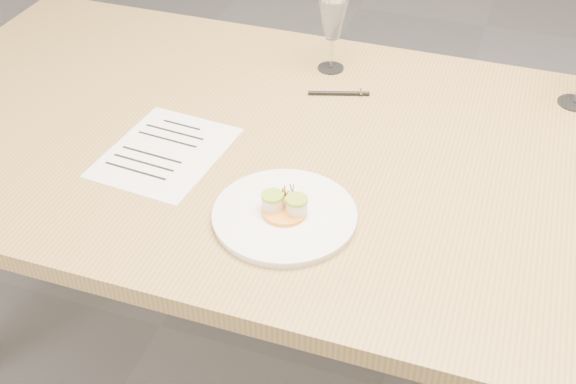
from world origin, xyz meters
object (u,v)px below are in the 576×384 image
(dining_table, at_px, (408,191))
(ballpoint_pen, at_px, (339,93))
(dinner_plate, at_px, (285,214))
(wine_glass_0, at_px, (333,20))
(recipe_sheet, at_px, (165,152))

(dining_table, xyz_separation_m, ballpoint_pen, (-0.22, 0.22, 0.07))
(ballpoint_pen, bearing_deg, dinner_plate, -104.39)
(dinner_plate, xyz_separation_m, wine_glass_0, (-0.08, 0.58, 0.12))
(ballpoint_pen, bearing_deg, wine_glass_0, 97.46)
(wine_glass_0, bearing_deg, dinner_plate, -82.23)
(wine_glass_0, bearing_deg, ballpoint_pen, -65.03)
(dining_table, height_order, recipe_sheet, recipe_sheet)
(recipe_sheet, relative_size, wine_glass_0, 1.64)
(dinner_plate, distance_m, wine_glass_0, 0.60)
(recipe_sheet, distance_m, ballpoint_pen, 0.45)
(dining_table, distance_m, dinner_plate, 0.32)
(dining_table, height_order, ballpoint_pen, ballpoint_pen)
(dining_table, relative_size, dinner_plate, 8.82)
(dining_table, bearing_deg, recipe_sheet, -166.16)
(dinner_plate, bearing_deg, dining_table, 52.06)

